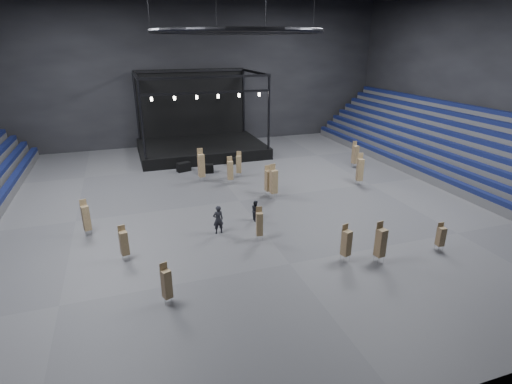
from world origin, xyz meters
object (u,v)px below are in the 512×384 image
object	(u,v)px
flight_case_left	(184,167)
chair_stack_1	(201,165)
chair_stack_9	(381,242)
chair_stack_13	(355,154)
chair_stack_5	(441,236)
chair_stack_12	(346,242)
chair_stack_10	(259,223)
chair_stack_7	(239,164)
crew_member	(256,210)
man_center	(218,220)
flight_case_right	(232,161)
chair_stack_2	(230,170)
stage	(200,140)
flight_case_mid	(207,169)
chair_stack_11	(86,217)
chair_stack_0	(268,180)
chair_stack_6	(166,283)
chair_stack_3	(274,181)
chair_stack_8	(360,169)
chair_stack_4	(124,242)

from	to	relation	value
flight_case_left	chair_stack_1	xyz separation A→B (m)	(1.12, -3.61, 1.13)
chair_stack_9	chair_stack_13	size ratio (longest dim) A/B	0.94
chair_stack_5	chair_stack_12	size ratio (longest dim) A/B	0.79
flight_case_left	chair_stack_10	distance (m)	16.65
flight_case_left	chair_stack_13	xyz separation A→B (m)	(17.05, -4.35, 0.96)
chair_stack_7	chair_stack_9	xyz separation A→B (m)	(3.33, -18.10, 0.07)
crew_member	man_center	bearing A→B (deg)	114.57
flight_case_right	chair_stack_9	distance (m)	22.43
flight_case_left	chair_stack_13	bearing A→B (deg)	-14.30
chair_stack_2	chair_stack_9	distance (m)	17.01
stage	chair_stack_7	xyz separation A→B (m)	(1.77, -10.12, -0.18)
flight_case_mid	man_center	world-z (taller)	man_center
chair_stack_5	chair_stack_11	world-z (taller)	chair_stack_11
chair_stack_0	chair_stack_1	distance (m)	7.11
chair_stack_0	man_center	xyz separation A→B (m)	(-5.73, -5.66, -0.34)
chair_stack_12	crew_member	xyz separation A→B (m)	(-3.22, 7.20, -0.46)
chair_stack_10	chair_stack_11	size ratio (longest dim) A/B	0.92
chair_stack_6	chair_stack_11	bearing A→B (deg)	91.19
chair_stack_7	chair_stack_10	xyz separation A→B (m)	(-2.46, -13.13, -0.09)
chair_stack_0	stage	bearing A→B (deg)	89.17
chair_stack_11	crew_member	world-z (taller)	chair_stack_11
chair_stack_9	crew_member	bearing A→B (deg)	111.81
chair_stack_9	flight_case_mid	bearing A→B (deg)	96.28
flight_case_right	chair_stack_3	distance (m)	10.59
chair_stack_5	chair_stack_6	distance (m)	16.85
flight_case_mid	chair_stack_12	bearing A→B (deg)	-77.69
stage	chair_stack_6	size ratio (longest dim) A/B	6.21
chair_stack_1	chair_stack_10	world-z (taller)	chair_stack_1
chair_stack_0	chair_stack_10	size ratio (longest dim) A/B	1.13
flight_case_mid	chair_stack_3	size ratio (longest dim) A/B	0.45
chair_stack_2	crew_member	bearing A→B (deg)	-87.71
flight_case_mid	chair_stack_5	distance (m)	22.76
chair_stack_6	chair_stack_8	xyz separation A→B (m)	(18.76, 12.21, 0.35)
chair_stack_8	chair_stack_13	bearing A→B (deg)	75.92
chair_stack_10	chair_stack_9	bearing A→B (deg)	-30.97
chair_stack_5	chair_stack_11	xyz separation A→B (m)	(-21.04, 9.40, 0.30)
chair_stack_2	chair_stack_10	size ratio (longest dim) A/B	1.10
chair_stack_6	chair_stack_10	xyz separation A→B (m)	(6.61, 4.98, 0.03)
flight_case_left	flight_case_right	distance (m)	5.36
chair_stack_7	chair_stack_10	world-z (taller)	chair_stack_7
chair_stack_3	chair_stack_0	bearing A→B (deg)	97.26
chair_stack_0	chair_stack_5	distance (m)	14.22
chair_stack_12	crew_member	size ratio (longest dim) A/B	1.53
flight_case_left	chair_stack_8	distance (m)	17.23
chair_stack_11	chair_stack_13	world-z (taller)	chair_stack_13
chair_stack_13	chair_stack_9	bearing A→B (deg)	-123.17
chair_stack_2	chair_stack_4	xyz separation A→B (m)	(-9.61, -11.23, -0.16)
chair_stack_0	chair_stack_13	xyz separation A→B (m)	(11.30, 4.64, 0.07)
flight_case_right	chair_stack_2	size ratio (longest dim) A/B	0.40
chair_stack_11	chair_stack_12	xyz separation A→B (m)	(14.78, -8.61, -0.07)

